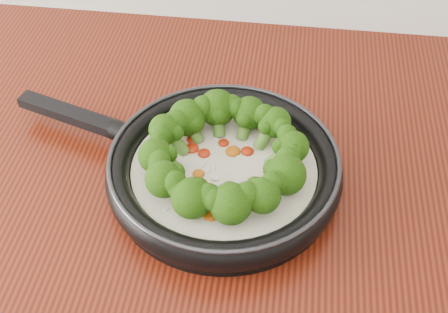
# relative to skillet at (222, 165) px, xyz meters

# --- Properties ---
(skillet) EXTENTS (0.49, 0.37, 0.08)m
(skillet) POSITION_rel_skillet_xyz_m (0.00, 0.00, 0.00)
(skillet) COLOR black
(skillet) RESTS_ON counter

